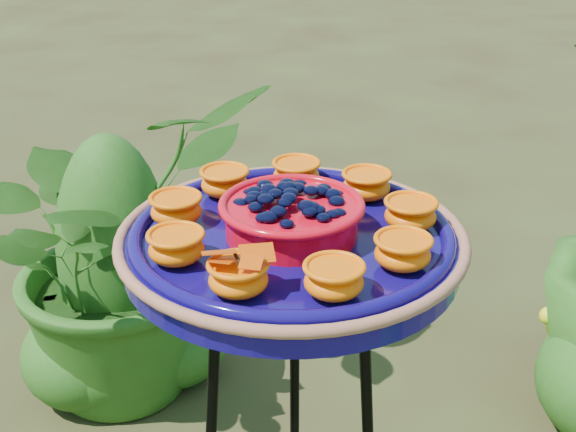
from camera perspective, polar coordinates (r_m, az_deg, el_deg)
The scene contains 2 objects.
feeder_dish at distance 0.98m, azimuth 0.26°, elevation -1.44°, with size 0.43×0.43×0.10m.
shrub_back_left at distance 2.00m, azimuth -12.19°, elevation -2.03°, with size 0.71×0.61×0.78m, color #285216.
Camera 1 is at (-0.02, -0.95, 1.30)m, focal length 50.00 mm.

